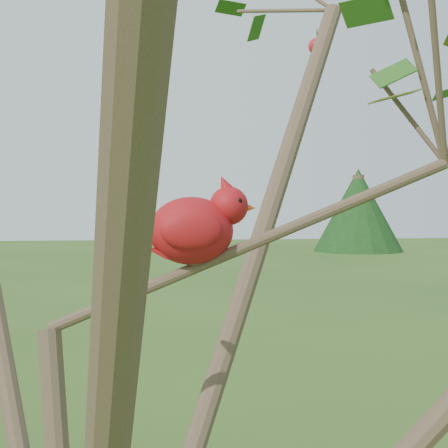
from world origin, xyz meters
name	(u,v)px	position (x,y,z in m)	size (l,w,h in m)	color
crabapple_tree	(95,216)	(0.03, -0.02, 2.12)	(2.35, 2.05, 2.95)	#473526
cardinal	(196,227)	(0.17, 0.08, 2.10)	(0.21, 0.11, 0.15)	#B30F1D
distant_trees	(146,219)	(0.51, 24.13, 1.61)	(43.25, 14.12, 3.74)	#473526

